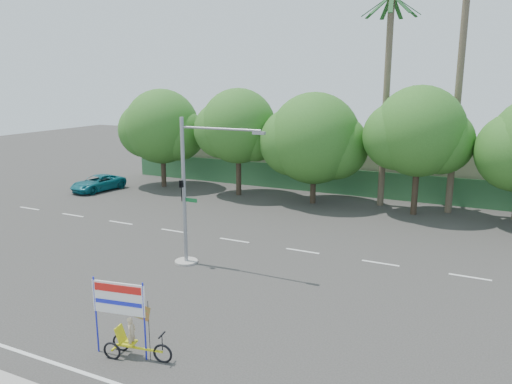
% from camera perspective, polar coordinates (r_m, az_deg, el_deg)
% --- Properties ---
extents(ground, '(120.00, 120.00, 0.00)m').
position_cam_1_polar(ground, '(20.29, -8.36, -12.68)').
color(ground, '#33302D').
rests_on(ground, ground).
extents(fence, '(38.00, 0.08, 2.00)m').
position_cam_1_polar(fence, '(38.79, 9.65, 1.17)').
color(fence, '#336B3D').
rests_on(fence, ground).
extents(building_left, '(12.00, 8.00, 4.00)m').
position_cam_1_polar(building_left, '(46.36, -0.67, 4.48)').
color(building_left, '#B6AC91').
rests_on(building_left, ground).
extents(building_right, '(14.00, 8.00, 3.60)m').
position_cam_1_polar(building_right, '(41.70, 22.08, 2.33)').
color(building_right, '#B6AC91').
rests_on(building_right, ground).
extents(tree_far_left, '(7.14, 6.00, 7.96)m').
position_cam_1_polar(tree_far_left, '(41.35, -10.77, 7.11)').
color(tree_far_left, '#473828').
rests_on(tree_far_left, ground).
extents(tree_left, '(6.66, 5.60, 8.07)m').
position_cam_1_polar(tree_left, '(37.59, -2.10, 7.23)').
color(tree_left, '#473828').
rests_on(tree_left, ground).
extents(tree_center, '(7.62, 6.40, 7.85)m').
position_cam_1_polar(tree_center, '(35.26, 6.59, 5.82)').
color(tree_center, '#473828').
rests_on(tree_center, ground).
extents(tree_right, '(6.90, 5.80, 8.36)m').
position_cam_1_polar(tree_right, '(33.54, 18.05, 6.26)').
color(tree_right, '#473828').
rests_on(tree_right, ground).
extents(palm_tall, '(3.73, 3.79, 17.45)m').
position_cam_1_polar(palm_tall, '(34.69, 22.48, 14.79)').
color(palm_tall, '#70604C').
rests_on(palm_tall, ground).
extents(palm_short, '(3.73, 3.79, 14.45)m').
position_cam_1_polar(palm_short, '(35.25, 14.78, 12.66)').
color(palm_short, '#70604C').
rests_on(palm_short, ground).
extents(traffic_signal, '(4.72, 1.10, 7.00)m').
position_cam_1_polar(traffic_signal, '(23.59, -7.60, -1.47)').
color(traffic_signal, gray).
rests_on(traffic_signal, ground).
extents(trike_billboard, '(2.65, 0.84, 2.63)m').
position_cam_1_polar(trike_billboard, '(16.79, -14.47, -14.62)').
color(trike_billboard, black).
rests_on(trike_billboard, ground).
extents(pickup_truck, '(2.73, 4.72, 1.24)m').
position_cam_1_polar(pickup_truck, '(41.58, -17.61, 0.98)').
color(pickup_truck, '#106471').
rests_on(pickup_truck, ground).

